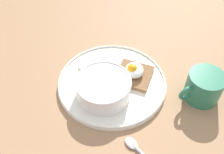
% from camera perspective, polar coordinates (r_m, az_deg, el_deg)
% --- Properties ---
extents(ground_plane, '(1.20, 1.20, 0.02)m').
position_cam_1_polar(ground_plane, '(0.71, 0.00, -2.16)').
color(ground_plane, '#9E7550').
rests_on(ground_plane, ground).
extents(plate, '(0.30, 0.30, 0.02)m').
position_cam_1_polar(plate, '(0.69, 0.00, -1.21)').
color(plate, white).
rests_on(plate, ground_plane).
extents(oatmeal_bowl, '(0.15, 0.15, 0.05)m').
position_cam_1_polar(oatmeal_bowl, '(0.65, -1.97, -2.48)').
color(oatmeal_bowl, white).
rests_on(oatmeal_bowl, plate).
extents(toast_slice, '(0.12, 0.12, 0.01)m').
position_cam_1_polar(toast_slice, '(0.70, 5.04, 0.50)').
color(toast_slice, brown).
rests_on(toast_slice, plate).
extents(poached_egg, '(0.06, 0.07, 0.04)m').
position_cam_1_polar(poached_egg, '(0.69, 5.02, 1.61)').
color(poached_egg, white).
rests_on(poached_egg, toast_slice).
extents(banana_slice_front, '(0.04, 0.04, 0.01)m').
position_cam_1_polar(banana_slice_front, '(0.74, -4.62, 3.52)').
color(banana_slice_front, beige).
rests_on(banana_slice_front, plate).
extents(banana_slice_left, '(0.04, 0.03, 0.01)m').
position_cam_1_polar(banana_slice_left, '(0.72, -2.16, 2.45)').
color(banana_slice_left, beige).
rests_on(banana_slice_left, plate).
extents(banana_slice_back, '(0.04, 0.04, 0.01)m').
position_cam_1_polar(banana_slice_back, '(0.73, -6.26, 2.48)').
color(banana_slice_back, beige).
rests_on(banana_slice_back, plate).
extents(banana_slice_right, '(0.04, 0.04, 0.01)m').
position_cam_1_polar(banana_slice_right, '(0.75, -2.11, 4.04)').
color(banana_slice_right, beige).
rests_on(banana_slice_right, plate).
extents(banana_slice_inner, '(0.04, 0.04, 0.02)m').
position_cam_1_polar(banana_slice_inner, '(0.71, -4.99, 1.26)').
color(banana_slice_inner, '#F2E9B4').
rests_on(banana_slice_inner, plate).
extents(coffee_mug, '(0.09, 0.12, 0.08)m').
position_cam_1_polar(coffee_mug, '(0.68, 20.18, -2.03)').
color(coffee_mug, '#2C7757').
rests_on(coffee_mug, ground_plane).
extents(spoon, '(0.10, 0.10, 0.01)m').
position_cam_1_polar(spoon, '(0.59, 6.50, -16.70)').
color(spoon, silver).
rests_on(spoon, ground_plane).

